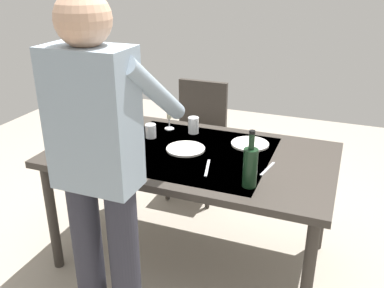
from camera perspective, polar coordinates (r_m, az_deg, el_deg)
The scene contains 14 objects.
ground_plane at distance 2.87m, azimuth -0.00°, elevation -14.85°, with size 6.00×6.00×0.00m, color #9E9384.
dining_table at distance 2.51m, azimuth -0.00°, elevation -2.54°, with size 1.65×0.93×0.75m.
chair_near at distance 3.38m, azimuth 0.87°, elevation 1.72°, with size 0.40×0.40×0.91m.
person_server at distance 1.86m, azimuth -12.34°, elevation -2.91°, with size 0.42×0.61×1.69m.
wine_bottle at distance 2.07m, azimuth 7.87°, elevation -2.97°, with size 0.07×0.07×0.30m.
wine_glass_left at distance 2.79m, azimuth -3.12°, elevation 4.03°, with size 0.07×0.07×0.15m.
water_cup_near_left at distance 2.74m, azimuth 0.19°, elevation 2.56°, with size 0.07×0.07×0.11m, color silver.
water_cup_near_right at distance 2.34m, azimuth -11.84°, elevation -1.74°, with size 0.07×0.07×0.10m, color silver.
water_cup_far_left at distance 2.68m, azimuth -5.60°, elevation 1.77°, with size 0.07×0.07×0.09m, color silver.
serving_bowl_pasta at distance 2.63m, azimuth -11.07°, elevation 0.78°, with size 0.30×0.30×0.07m.
dinner_plate_near at distance 2.59m, azimuth 7.84°, elevation 0.02°, with size 0.23×0.23×0.01m, color silver.
dinner_plate_far at distance 2.50m, azimuth -0.87°, elevation -0.66°, with size 0.23×0.23×0.01m, color silver.
table_knife at distance 2.28m, azimuth 2.09°, elevation -3.24°, with size 0.01×0.20×0.01m, color silver.
table_fork at distance 2.31m, azimuth 10.18°, elevation -3.32°, with size 0.01×0.18×0.01m, color silver.
Camera 1 is at (-0.82, 2.10, 1.77)m, focal length 39.45 mm.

